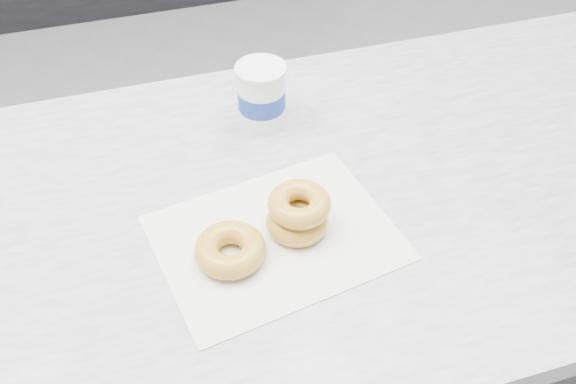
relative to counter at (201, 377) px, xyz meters
name	(u,v)px	position (x,y,z in m)	size (l,w,h in m)	color
ground	(176,286)	(0.00, 0.60, -0.45)	(5.00, 5.00, 0.00)	gray
counter	(201,377)	(0.00, 0.00, 0.00)	(3.06, 0.76, 0.90)	#333335
wax_paper	(276,238)	(0.14, -0.07, 0.45)	(0.34, 0.26, 0.00)	silver
donut_single	(230,250)	(0.07, -0.09, 0.47)	(0.10, 0.10, 0.04)	gold
donut_stack	(298,213)	(0.18, -0.07, 0.48)	(0.13, 0.13, 0.06)	gold
coffee_cup	(261,95)	(0.19, 0.20, 0.51)	(0.09, 0.09, 0.12)	white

